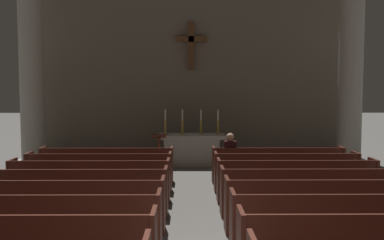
# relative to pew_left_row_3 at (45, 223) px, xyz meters

# --- Properties ---
(pew_left_row_3) EXTENTS (3.44, 0.50, 0.95)m
(pew_left_row_3) POSITION_rel_pew_left_row_3_xyz_m (0.00, 0.00, 0.00)
(pew_left_row_3) COLOR #4C2319
(pew_left_row_3) RESTS_ON ground
(pew_left_row_4) EXTENTS (3.44, 0.50, 0.95)m
(pew_left_row_4) POSITION_rel_pew_left_row_3_xyz_m (0.00, 0.97, 0.00)
(pew_left_row_4) COLOR #4C2319
(pew_left_row_4) RESTS_ON ground
(pew_left_row_5) EXTENTS (3.44, 0.50, 0.95)m
(pew_left_row_5) POSITION_rel_pew_left_row_3_xyz_m (0.00, 1.95, 0.00)
(pew_left_row_5) COLOR #4C2319
(pew_left_row_5) RESTS_ON ground
(pew_left_row_6) EXTENTS (3.44, 0.50, 0.95)m
(pew_left_row_6) POSITION_rel_pew_left_row_3_xyz_m (0.00, 2.92, 0.00)
(pew_left_row_6) COLOR #4C2319
(pew_left_row_6) RESTS_ON ground
(pew_left_row_7) EXTENTS (3.44, 0.50, 0.95)m
(pew_left_row_7) POSITION_rel_pew_left_row_3_xyz_m (0.00, 3.90, 0.00)
(pew_left_row_7) COLOR #4C2319
(pew_left_row_7) RESTS_ON ground
(pew_left_row_8) EXTENTS (3.44, 0.50, 0.95)m
(pew_left_row_8) POSITION_rel_pew_left_row_3_xyz_m (0.00, 4.87, 0.00)
(pew_left_row_8) COLOR #4C2319
(pew_left_row_8) RESTS_ON ground
(pew_right_row_3) EXTENTS (3.44, 0.50, 0.95)m
(pew_right_row_3) POSITION_rel_pew_left_row_3_xyz_m (4.48, 0.00, 0.00)
(pew_right_row_3) COLOR #4C2319
(pew_right_row_3) RESTS_ON ground
(pew_right_row_4) EXTENTS (3.44, 0.50, 0.95)m
(pew_right_row_4) POSITION_rel_pew_left_row_3_xyz_m (4.48, 0.97, 0.00)
(pew_right_row_4) COLOR #4C2319
(pew_right_row_4) RESTS_ON ground
(pew_right_row_5) EXTENTS (3.44, 0.50, 0.95)m
(pew_right_row_5) POSITION_rel_pew_left_row_3_xyz_m (4.48, 1.95, 0.00)
(pew_right_row_5) COLOR #4C2319
(pew_right_row_5) RESTS_ON ground
(pew_right_row_6) EXTENTS (3.44, 0.50, 0.95)m
(pew_right_row_6) POSITION_rel_pew_left_row_3_xyz_m (4.48, 2.92, 0.00)
(pew_right_row_6) COLOR #4C2319
(pew_right_row_6) RESTS_ON ground
(pew_right_row_7) EXTENTS (3.44, 0.50, 0.95)m
(pew_right_row_7) POSITION_rel_pew_left_row_3_xyz_m (4.48, 3.90, 0.00)
(pew_right_row_7) COLOR #4C2319
(pew_right_row_7) RESTS_ON ground
(pew_right_row_8) EXTENTS (3.44, 0.50, 0.95)m
(pew_right_row_8) POSITION_rel_pew_left_row_3_xyz_m (4.48, 4.87, 0.00)
(pew_right_row_8) COLOR #4C2319
(pew_right_row_8) RESTS_ON ground
(column_left_third) EXTENTS (1.14, 1.14, 5.88)m
(column_left_third) POSITION_rel_pew_left_row_3_xyz_m (-2.83, 7.39, 2.38)
(column_left_third) COLOR #ADA89E
(column_left_third) RESTS_ON ground
(column_right_third) EXTENTS (1.14, 1.14, 5.88)m
(column_right_third) POSITION_rel_pew_left_row_3_xyz_m (7.30, 7.39, 2.38)
(column_right_third) COLOR #ADA89E
(column_right_third) RESTS_ON ground
(altar) EXTENTS (2.20, 0.90, 1.01)m
(altar) POSITION_rel_pew_left_row_3_xyz_m (2.24, 7.49, 0.06)
(altar) COLOR #A8A399
(altar) RESTS_ON ground
(candlestick_outer_left) EXTENTS (0.16, 0.16, 0.79)m
(candlestick_outer_left) POSITION_rel_pew_left_row_3_xyz_m (1.39, 7.49, 0.79)
(candlestick_outer_left) COLOR #B79338
(candlestick_outer_left) RESTS_ON altar
(candlestick_inner_left) EXTENTS (0.16, 0.16, 0.79)m
(candlestick_inner_left) POSITION_rel_pew_left_row_3_xyz_m (1.94, 7.49, 0.79)
(candlestick_inner_left) COLOR #B79338
(candlestick_inner_left) RESTS_ON altar
(candlestick_inner_right) EXTENTS (0.16, 0.16, 0.79)m
(candlestick_inner_right) POSITION_rel_pew_left_row_3_xyz_m (2.54, 7.49, 0.79)
(candlestick_inner_right) COLOR #B79338
(candlestick_inner_right) RESTS_ON altar
(candlestick_outer_right) EXTENTS (0.16, 0.16, 0.79)m
(candlestick_outer_right) POSITION_rel_pew_left_row_3_xyz_m (3.09, 7.49, 0.79)
(candlestick_outer_right) COLOR #B79338
(candlestick_outer_right) RESTS_ON altar
(apse_with_cross) EXTENTS (11.35, 0.45, 7.22)m
(apse_with_cross) POSITION_rel_pew_left_row_3_xyz_m (2.24, 9.25, 3.14)
(apse_with_cross) COLOR #706656
(apse_with_cross) RESTS_ON ground
(lectern) EXTENTS (0.44, 0.36, 1.15)m
(lectern) POSITION_rel_pew_left_row_3_xyz_m (1.26, 6.29, 0.07)
(lectern) COLOR #4C2319
(lectern) RESTS_ON ground
(lone_worshipper) EXTENTS (0.32, 0.43, 1.32)m
(lone_worshipper) POSITION_rel_pew_left_row_3_xyz_m (3.22, 4.91, 0.22)
(lone_worshipper) COLOR #26262B
(lone_worshipper) RESTS_ON ground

